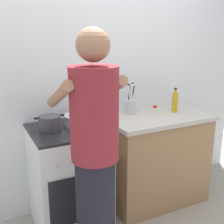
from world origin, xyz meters
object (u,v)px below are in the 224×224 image
Objects in this scene: stove_range at (69,178)px; utensil_crock at (131,104)px; pot at (50,124)px; spice_bottle at (155,110)px; person at (95,164)px; oil_bottle at (175,102)px; mixing_bowl at (81,119)px.

stove_range is 2.84× the size of utensil_crock.
pot is 0.76× the size of utensil_crock.
pot is 1.04m from spice_bottle.
person is (-0.02, -0.62, 0.41)m from stove_range.
stove_range is 0.89m from utensil_crock.
utensil_crock is (0.69, 0.15, 0.54)m from stove_range.
person reaches higher than stove_range.
utensil_crock reaches higher than pot.
person is (-1.13, -0.64, -0.14)m from oil_bottle.
stove_range is 3.75× the size of pot.
mixing_bowl is (0.14, 0.05, 0.50)m from stove_range.
mixing_bowl is at bearing 178.31° from oil_bottle.
spice_bottle is at bearing -0.17° from mixing_bowl.
spice_bottle is (0.90, 0.05, 0.49)m from stove_range.
person reaches higher than utensil_crock.
stove_range is 1.03m from spice_bottle.
person is at bearing -143.89° from spice_bottle.
spice_bottle is at bearing 36.11° from person.
person is at bearing -132.30° from utensil_crock.
oil_bottle is (1.25, 0.02, 0.04)m from pot.
spice_bottle is (1.04, 0.05, -0.03)m from pot.
mixing_bowl is at bearing 76.67° from person.
pot is (-0.14, -0.00, 0.51)m from stove_range.
stove_range is at bearing -167.34° from utensil_crock.
person reaches higher than oil_bottle.
utensil_crock is 0.19× the size of person.
stove_range is 3.72× the size of oil_bottle.
spice_bottle is 0.05× the size of person.
utensil_crock is (0.83, 0.16, 0.03)m from pot.
oil_bottle reaches higher than pot.
spice_bottle is 0.23m from oil_bottle.
pot is 0.14× the size of person.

